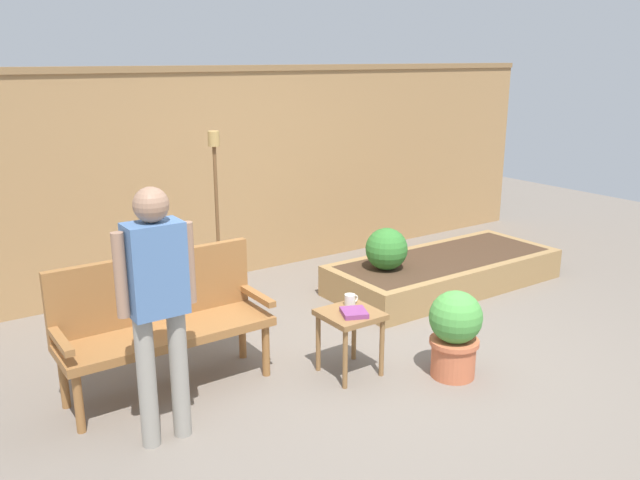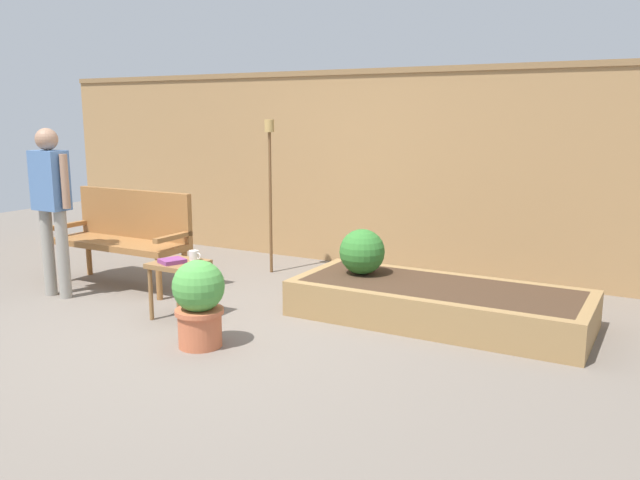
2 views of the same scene
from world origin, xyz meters
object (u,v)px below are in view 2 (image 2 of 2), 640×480
(garden_bench, at_px, (127,231))
(person_by_bench, at_px, (51,198))
(cup_on_table, at_px, (194,255))
(tiki_torch, at_px, (270,168))
(side_table, at_px, (179,271))
(potted_boxwood, at_px, (199,301))
(shrub_near_bench, at_px, (362,252))
(book_on_table, at_px, (172,261))

(garden_bench, height_order, person_by_bench, person_by_bench)
(garden_bench, relative_size, cup_on_table, 12.59)
(person_by_bench, bearing_deg, tiki_torch, 55.09)
(side_table, distance_m, potted_boxwood, 0.75)
(potted_boxwood, height_order, tiki_torch, tiki_torch)
(potted_boxwood, xyz_separation_m, tiki_torch, (-0.80, 2.16, 0.77))
(side_table, bearing_deg, tiki_torch, 96.83)
(cup_on_table, relative_size, shrub_near_bench, 0.29)
(garden_bench, xyz_separation_m, shrub_near_bench, (2.38, 0.43, -0.05))
(garden_bench, relative_size, person_by_bench, 0.92)
(potted_boxwood, bearing_deg, shrub_near_bench, 67.70)
(person_by_bench, bearing_deg, shrub_near_bench, 22.29)
(side_table, relative_size, tiki_torch, 0.30)
(book_on_table, height_order, tiki_torch, tiki_torch)
(shrub_near_bench, distance_m, tiki_torch, 1.68)
(garden_bench, bearing_deg, tiki_torch, 48.58)
(garden_bench, distance_m, side_table, 1.33)
(potted_boxwood, bearing_deg, cup_on_table, 132.03)
(shrub_near_bench, bearing_deg, potted_boxwood, -112.30)
(side_table, height_order, shrub_near_bench, shrub_near_bench)
(garden_bench, distance_m, shrub_near_bench, 2.42)
(tiki_torch, relative_size, person_by_bench, 1.04)
(garden_bench, xyz_separation_m, book_on_table, (1.17, -0.65, -0.05))
(side_table, distance_m, book_on_table, 0.12)
(shrub_near_bench, bearing_deg, garden_bench, -169.84)
(garden_bench, bearing_deg, person_by_bench, -111.01)
(book_on_table, xyz_separation_m, potted_boxwood, (0.60, -0.40, -0.15))
(book_on_table, relative_size, shrub_near_bench, 0.47)
(potted_boxwood, height_order, person_by_bench, person_by_bench)
(shrub_near_bench, xyz_separation_m, tiki_torch, (-1.40, 0.68, 0.62))
(garden_bench, height_order, tiki_torch, tiki_torch)
(potted_boxwood, distance_m, person_by_bench, 2.14)
(cup_on_table, xyz_separation_m, tiki_torch, (-0.28, 1.59, 0.60))
(potted_boxwood, relative_size, tiki_torch, 0.40)
(shrub_near_bench, relative_size, tiki_torch, 0.24)
(cup_on_table, xyz_separation_m, potted_boxwood, (0.51, -0.57, -0.17))
(cup_on_table, relative_size, tiki_torch, 0.07)
(cup_on_table, relative_size, book_on_table, 0.61)
(shrub_near_bench, bearing_deg, cup_on_table, -140.81)
(shrub_near_bench, bearing_deg, book_on_table, -138.32)
(cup_on_table, distance_m, potted_boxwood, 0.78)
(book_on_table, xyz_separation_m, shrub_near_bench, (1.21, 1.08, 0.00))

